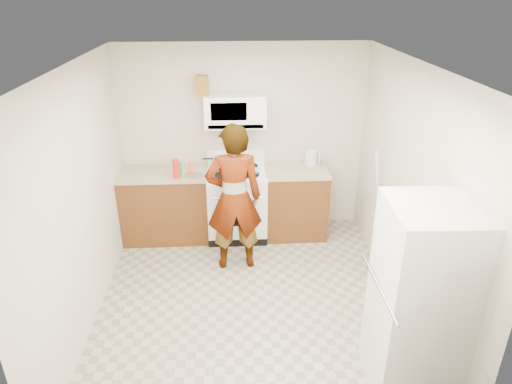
{
  "coord_description": "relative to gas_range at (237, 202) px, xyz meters",
  "views": [
    {
      "loc": [
        -0.16,
        -3.98,
        3.15
      ],
      "look_at": [
        0.1,
        0.55,
        1.06
      ],
      "focal_mm": 32.0,
      "sensor_mm": 36.0,
      "label": 1
    }
  ],
  "objects": [
    {
      "name": "floor",
      "position": [
        0.1,
        -1.48,
        -0.49
      ],
      "size": [
        3.6,
        3.6,
        0.0
      ],
      "primitive_type": "plane",
      "color": "gray",
      "rests_on": "ground"
    },
    {
      "name": "back_wall",
      "position": [
        0.1,
        0.31,
        0.76
      ],
      "size": [
        3.2,
        0.02,
        2.5
      ],
      "primitive_type": "cube",
      "color": "beige",
      "rests_on": "floor"
    },
    {
      "name": "right_wall",
      "position": [
        1.69,
        -1.48,
        0.76
      ],
      "size": [
        0.02,
        3.6,
        2.5
      ],
      "primitive_type": "cube",
      "color": "beige",
      "rests_on": "floor"
    },
    {
      "name": "cabinet_left",
      "position": [
        -0.94,
        0.01,
        -0.04
      ],
      "size": [
        1.12,
        0.62,
        0.9
      ],
      "primitive_type": "cube",
      "color": "#5A2B15",
      "rests_on": "floor"
    },
    {
      "name": "counter_left",
      "position": [
        -0.94,
        0.01,
        0.43
      ],
      "size": [
        1.14,
        0.64,
        0.03
      ],
      "primitive_type": "cube",
      "color": "tan",
      "rests_on": "cabinet_left"
    },
    {
      "name": "cabinet_right",
      "position": [
        0.78,
        0.01,
        -0.04
      ],
      "size": [
        0.8,
        0.62,
        0.9
      ],
      "primitive_type": "cube",
      "color": "#5A2B15",
      "rests_on": "floor"
    },
    {
      "name": "counter_right",
      "position": [
        0.78,
        0.01,
        0.43
      ],
      "size": [
        0.82,
        0.64,
        0.03
      ],
      "primitive_type": "cube",
      "color": "tan",
      "rests_on": "cabinet_right"
    },
    {
      "name": "gas_range",
      "position": [
        0.0,
        0.0,
        0.0
      ],
      "size": [
        0.76,
        0.65,
        1.13
      ],
      "color": "white",
      "rests_on": "floor"
    },
    {
      "name": "microwave",
      "position": [
        0.0,
        0.13,
        1.21
      ],
      "size": [
        0.76,
        0.38,
        0.4
      ],
      "primitive_type": "cube",
      "color": "white",
      "rests_on": "back_wall"
    },
    {
      "name": "person",
      "position": [
        -0.04,
        -0.74,
        0.41
      ],
      "size": [
        0.68,
        0.48,
        1.79
      ],
      "primitive_type": "imported",
      "rotation": [
        0.0,
        0.0,
        3.22
      ],
      "color": "tan",
      "rests_on": "floor"
    },
    {
      "name": "fridge",
      "position": [
        1.42,
        -2.64,
        0.36
      ],
      "size": [
        0.73,
        0.73,
        1.7
      ],
      "primitive_type": "cube",
      "rotation": [
        0.0,
        0.0,
        -0.04
      ],
      "color": "silver",
      "rests_on": "floor"
    },
    {
      "name": "kettle",
      "position": [
        0.99,
        0.16,
        0.55
      ],
      "size": [
        0.21,
        0.21,
        0.19
      ],
      "primitive_type": "cylinder",
      "rotation": [
        0.0,
        0.0,
        0.41
      ],
      "color": "silver",
      "rests_on": "counter_right"
    },
    {
      "name": "jug",
      "position": [
        -0.39,
        0.08,
        1.53
      ],
      "size": [
        0.15,
        0.15,
        0.24
      ],
      "primitive_type": "cube",
      "rotation": [
        0.0,
        0.0,
        -0.1
      ],
      "color": "brown",
      "rests_on": "microwave"
    },
    {
      "name": "saucepan",
      "position": [
        -0.19,
        0.14,
        0.53
      ],
      "size": [
        0.28,
        0.28,
        0.12
      ],
      "primitive_type": "cylinder",
      "rotation": [
        0.0,
        0.0,
        0.26
      ],
      "color": "silver",
      "rests_on": "gas_range"
    },
    {
      "name": "tray",
      "position": [
        0.17,
        -0.06,
        0.47
      ],
      "size": [
        0.29,
        0.23,
        0.05
      ],
      "primitive_type": "cube",
      "rotation": [
        0.0,
        0.0,
        -0.33
      ],
      "color": "white",
      "rests_on": "gas_range"
    },
    {
      "name": "bottle_spray",
      "position": [
        -0.75,
        -0.2,
        0.58
      ],
      "size": [
        0.09,
        0.09,
        0.25
      ],
      "primitive_type": "cylinder",
      "rotation": [
        0.0,
        0.0,
        -0.23
      ],
      "color": "red",
      "rests_on": "counter_left"
    },
    {
      "name": "bottle_hot_sauce",
      "position": [
        -0.57,
        -0.09,
        0.53
      ],
      "size": [
        0.06,
        0.06,
        0.16
      ],
      "primitive_type": "cylinder",
      "rotation": [
        0.0,
        0.0,
        0.12
      ],
      "color": "orange",
      "rests_on": "counter_left"
    },
    {
      "name": "bottle_green_cap",
      "position": [
        -0.71,
        -0.15,
        0.55
      ],
      "size": [
        0.08,
        0.08,
        0.19
      ],
      "primitive_type": "cylinder",
      "rotation": [
        0.0,
        0.0,
        0.29
      ],
      "color": "#188523",
      "rests_on": "counter_left"
    },
    {
      "name": "pot_lid",
      "position": [
        -0.53,
        -0.13,
        0.46
      ],
      "size": [
        0.31,
        0.31,
        0.01
      ],
      "primitive_type": "cylinder",
      "rotation": [
        0.0,
        0.0,
        0.24
      ],
      "color": "silver",
      "rests_on": "counter_left"
    },
    {
      "name": "broom",
      "position": [
        1.69,
        -0.63,
        0.24
      ],
      "size": [
        0.28,
        0.19,
        1.42
      ],
      "primitive_type": "cylinder",
      "rotation": [
        0.14,
        -0.14,
        -0.23
      ],
      "color": "silver",
      "rests_on": "floor"
    }
  ]
}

